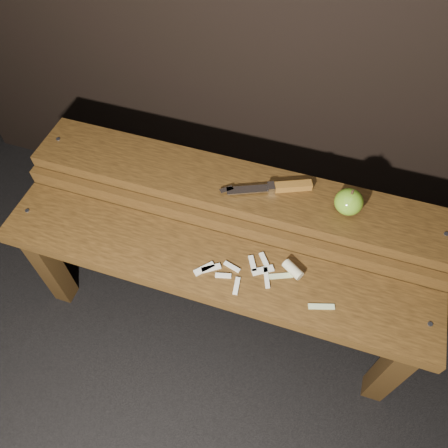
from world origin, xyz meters
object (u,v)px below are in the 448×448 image
(apple, at_px, (349,202))
(knife, at_px, (281,187))
(bench_rear_tier, at_px, (235,203))
(bench_front_tier, at_px, (211,278))

(apple, distance_m, knife, 0.18)
(bench_rear_tier, relative_size, apple, 15.11)
(knife, bearing_deg, bench_front_tier, -116.72)
(bench_front_tier, height_order, apple, apple)
(apple, bearing_deg, knife, 175.24)
(bench_front_tier, height_order, bench_rear_tier, bench_rear_tier)
(bench_front_tier, relative_size, bench_rear_tier, 1.00)
(bench_front_tier, bearing_deg, apple, 37.19)
(apple, relative_size, knife, 0.33)
(bench_rear_tier, height_order, knife, knife)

